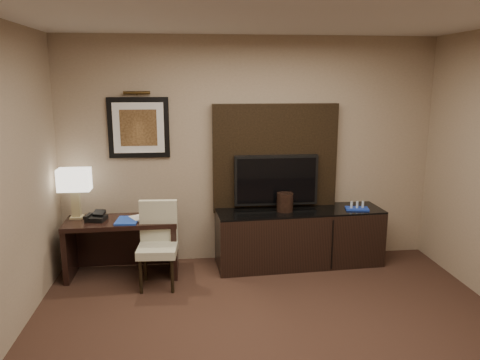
{
  "coord_description": "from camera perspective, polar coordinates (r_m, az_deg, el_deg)",
  "views": [
    {
      "loc": [
        -0.71,
        -3.04,
        2.22
      ],
      "look_at": [
        -0.19,
        1.8,
        1.15
      ],
      "focal_mm": 35.0,
      "sensor_mm": 36.0,
      "label": 1
    }
  ],
  "objects": [
    {
      "name": "wall_back",
      "position": [
        5.65,
        1.17,
        3.54
      ],
      "size": [
        4.5,
        0.01,
        2.7
      ],
      "primitive_type": "cube",
      "color": "gray",
      "rests_on": "floor"
    },
    {
      "name": "desk",
      "position": [
        5.53,
        -14.1,
        -7.97
      ],
      "size": [
        1.25,
        0.57,
        0.66
      ],
      "primitive_type": "cube",
      "rotation": [
        0.0,
        0.0,
        0.03
      ],
      "color": "black",
      "rests_on": "floor"
    },
    {
      "name": "credenza",
      "position": [
        5.71,
        7.21,
        -6.92
      ],
      "size": [
        2.0,
        0.67,
        0.68
      ],
      "primitive_type": "cube",
      "rotation": [
        0.0,
        0.0,
        0.06
      ],
      "color": "black",
      "rests_on": "floor"
    },
    {
      "name": "tv_wall_panel",
      "position": [
        5.65,
        4.26,
        2.69
      ],
      "size": [
        1.5,
        0.12,
        1.3
      ],
      "primitive_type": "cube",
      "color": "black",
      "rests_on": "wall_back"
    },
    {
      "name": "tv",
      "position": [
        5.6,
        4.4,
        -0.01
      ],
      "size": [
        1.0,
        0.08,
        0.6
      ],
      "primitive_type": "cube",
      "color": "black",
      "rests_on": "tv_wall_panel"
    },
    {
      "name": "artwork",
      "position": [
        5.58,
        -12.24,
        6.26
      ],
      "size": [
        0.7,
        0.04,
        0.7
      ],
      "primitive_type": "cube",
      "color": "black",
      "rests_on": "wall_back"
    },
    {
      "name": "picture_light",
      "position": [
        5.51,
        -12.48,
        10.35
      ],
      "size": [
        0.04,
        0.04,
        0.3
      ],
      "primitive_type": "cylinder",
      "color": "#443215",
      "rests_on": "wall_back"
    },
    {
      "name": "desk_chair",
      "position": [
        5.12,
        -10.02,
        -8.29
      ],
      "size": [
        0.44,
        0.49,
        0.85
      ],
      "primitive_type": null,
      "rotation": [
        0.0,
        0.0,
        -0.06
      ],
      "color": "beige",
      "rests_on": "floor"
    },
    {
      "name": "table_lamp",
      "position": [
        5.56,
        -19.46,
        -1.36
      ],
      "size": [
        0.39,
        0.24,
        0.61
      ],
      "primitive_type": null,
      "rotation": [
        0.0,
        0.0,
        0.08
      ],
      "color": "tan",
      "rests_on": "desk"
    },
    {
      "name": "desk_phone",
      "position": [
        5.45,
        -17.13,
        -4.24
      ],
      "size": [
        0.24,
        0.22,
        0.1
      ],
      "primitive_type": null,
      "rotation": [
        0.0,
        0.0,
        -0.23
      ],
      "color": "black",
      "rests_on": "desk"
    },
    {
      "name": "blue_folder",
      "position": [
        5.34,
        -13.57,
        -4.83
      ],
      "size": [
        0.25,
        0.33,
        0.02
      ],
      "primitive_type": "cube",
      "rotation": [
        0.0,
        0.0,
        -0.06
      ],
      "color": "#183AA0",
      "rests_on": "desk"
    },
    {
      "name": "book",
      "position": [
        5.34,
        -13.14,
        -3.67
      ],
      "size": [
        0.15,
        0.1,
        0.22
      ],
      "primitive_type": "imported",
      "rotation": [
        0.0,
        0.0,
        0.5
      ],
      "color": "#BFB596",
      "rests_on": "desk"
    },
    {
      "name": "water_bottle",
      "position": [
        5.39,
        -9.72,
        -3.6
      ],
      "size": [
        0.08,
        0.08,
        0.18
      ],
      "primitive_type": "cylinder",
      "rotation": [
        0.0,
        0.0,
        0.31
      ],
      "color": "silver",
      "rests_on": "desk"
    },
    {
      "name": "ice_bucket",
      "position": [
        5.51,
        5.5,
        -2.7
      ],
      "size": [
        0.24,
        0.24,
        0.22
      ],
      "primitive_type": "cylinder",
      "rotation": [
        0.0,
        0.0,
        0.27
      ],
      "color": "black",
      "rests_on": "credenza"
    },
    {
      "name": "minibar_tray",
      "position": [
        5.74,
        14.09,
        -3.03
      ],
      "size": [
        0.29,
        0.21,
        0.1
      ],
      "primitive_type": null,
      "rotation": [
        0.0,
        0.0,
        -0.19
      ],
      "color": "#1C3BB8",
      "rests_on": "credenza"
    }
  ]
}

